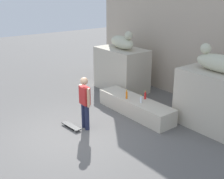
{
  "coord_description": "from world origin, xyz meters",
  "views": [
    {
      "loc": [
        6.53,
        -3.63,
        4.09
      ],
      "look_at": [
        -0.06,
        1.55,
        1.1
      ],
      "focal_mm": 44.72,
      "sensor_mm": 36.0,
      "label": 1
    }
  ],
  "objects_px": {
    "bottle_clear": "(141,100)",
    "bottle_orange": "(127,95)",
    "statue_reclining_left": "(122,42)",
    "bottle_red": "(145,96)",
    "statue_reclining_right": "(219,62)",
    "skateboard": "(71,126)",
    "skater": "(85,101)"
  },
  "relations": [
    {
      "from": "bottle_clear",
      "to": "bottle_orange",
      "type": "xyz_separation_m",
      "value": [
        -0.58,
        -0.13,
        0.02
      ]
    },
    {
      "from": "statue_reclining_left",
      "to": "bottle_red",
      "type": "bearing_deg",
      "value": -10.84
    },
    {
      "from": "bottle_clear",
      "to": "bottle_orange",
      "type": "relative_size",
      "value": 0.85
    },
    {
      "from": "statue_reclining_right",
      "to": "bottle_orange",
      "type": "xyz_separation_m",
      "value": [
        -2.42,
        -1.47,
        -1.4
      ]
    },
    {
      "from": "statue_reclining_right",
      "to": "bottle_red",
      "type": "xyz_separation_m",
      "value": [
        -2.01,
        -0.98,
        -1.42
      ]
    },
    {
      "from": "statue_reclining_right",
      "to": "bottle_clear",
      "type": "bearing_deg",
      "value": 37.07
    },
    {
      "from": "skateboard",
      "to": "bottle_clear",
      "type": "bearing_deg",
      "value": -115.35
    },
    {
      "from": "skater",
      "to": "bottle_clear",
      "type": "relative_size",
      "value": 6.17
    },
    {
      "from": "statue_reclining_left",
      "to": "skater",
      "type": "distance_m",
      "value": 3.98
    },
    {
      "from": "statue_reclining_left",
      "to": "skateboard",
      "type": "height_order",
      "value": "statue_reclining_left"
    },
    {
      "from": "bottle_clear",
      "to": "skateboard",
      "type": "bearing_deg",
      "value": -110.2
    },
    {
      "from": "statue_reclining_left",
      "to": "skateboard",
      "type": "bearing_deg",
      "value": -52.47
    },
    {
      "from": "bottle_red",
      "to": "skateboard",
      "type": "bearing_deg",
      "value": -104.27
    },
    {
      "from": "skateboard",
      "to": "statue_reclining_left",
      "type": "bearing_deg",
      "value": -68.81
    },
    {
      "from": "skateboard",
      "to": "bottle_red",
      "type": "relative_size",
      "value": 2.81
    },
    {
      "from": "bottle_red",
      "to": "bottle_clear",
      "type": "bearing_deg",
      "value": -65.3
    },
    {
      "from": "skateboard",
      "to": "skater",
      "type": "bearing_deg",
      "value": -136.34
    },
    {
      "from": "statue_reclining_left",
      "to": "skateboard",
      "type": "xyz_separation_m",
      "value": [
        1.76,
        -3.55,
        -2.02
      ]
    },
    {
      "from": "statue_reclining_right",
      "to": "skater",
      "type": "distance_m",
      "value": 4.15
    },
    {
      "from": "statue_reclining_right",
      "to": "skater",
      "type": "xyz_separation_m",
      "value": [
        -2.36,
        -3.21,
        -1.17
      ]
    },
    {
      "from": "statue_reclining_left",
      "to": "skater",
      "type": "relative_size",
      "value": 1.0
    },
    {
      "from": "skater",
      "to": "bottle_red",
      "type": "relative_size",
      "value": 5.76
    },
    {
      "from": "statue_reclining_left",
      "to": "bottle_red",
      "type": "relative_size",
      "value": 5.79
    },
    {
      "from": "skateboard",
      "to": "bottle_orange",
      "type": "xyz_separation_m",
      "value": [
        0.24,
        2.09,
        0.62
      ]
    },
    {
      "from": "bottle_red",
      "to": "statue_reclining_left",
      "type": "bearing_deg",
      "value": 157.96
    },
    {
      "from": "statue_reclining_left",
      "to": "bottle_clear",
      "type": "relative_size",
      "value": 6.2
    },
    {
      "from": "skater",
      "to": "bottle_clear",
      "type": "distance_m",
      "value": 1.96
    },
    {
      "from": "bottle_orange",
      "to": "statue_reclining_left",
      "type": "bearing_deg",
      "value": 143.79
    },
    {
      "from": "statue_reclining_left",
      "to": "bottle_orange",
      "type": "bearing_deg",
      "value": -25.02
    },
    {
      "from": "skater",
      "to": "skateboard",
      "type": "height_order",
      "value": "skater"
    },
    {
      "from": "statue_reclining_left",
      "to": "statue_reclining_right",
      "type": "distance_m",
      "value": 4.42
    },
    {
      "from": "bottle_red",
      "to": "bottle_orange",
      "type": "bearing_deg",
      "value": -130.5
    }
  ]
}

